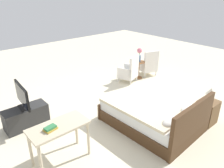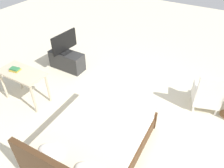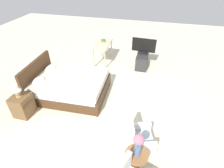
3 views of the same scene
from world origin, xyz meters
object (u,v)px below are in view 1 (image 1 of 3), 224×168
object	(u,v)px
bed	(153,114)
book_stack	(50,128)
armchair_by_window_right	(129,71)
table_lamp	(211,93)
tv_flatscreen	(22,96)
armchair_by_window_left	(148,65)
vanity_desk	(59,131)
flower_vase	(139,53)
side_table	(139,68)
tv_stand	(26,117)
nightstand	(207,112)

from	to	relation	value
bed	book_stack	bearing A→B (deg)	-9.60
armchair_by_window_right	table_lamp	xyz separation A→B (m)	(0.36, 2.90, 0.42)
tv_flatscreen	book_stack	size ratio (longest dim) A/B	3.51
armchair_by_window_left	vanity_desk	xyz separation A→B (m)	(4.51, 1.75, 0.27)
armchair_by_window_left	flower_vase	size ratio (longest dim) A/B	1.93
tv_flatscreen	vanity_desk	xyz separation A→B (m)	(-0.07, 1.48, -0.13)
side_table	book_stack	distance (m)	4.57
armchair_by_window_right	tv_stand	size ratio (longest dim) A/B	0.96
armchair_by_window_right	table_lamp	size ratio (longest dim) A/B	2.79
side_table	book_stack	bearing A→B (deg)	23.28
nightstand	tv_flatscreen	xyz separation A→B (m)	(3.24, -2.64, 0.49)
side_table	nightstand	distance (m)	3.06
table_lamp	book_stack	distance (m)	3.52
armchair_by_window_left	nightstand	distance (m)	3.20
tv_stand	tv_flatscreen	size ratio (longest dim) A/B	1.16
flower_vase	vanity_desk	world-z (taller)	flower_vase
tv_stand	flower_vase	bearing A→B (deg)	-175.84
bed	tv_stand	distance (m)	2.90
vanity_desk	armchair_by_window_right	bearing A→B (deg)	-153.71
vanity_desk	side_table	bearing A→B (deg)	-156.17
table_lamp	tv_stand	size ratio (longest dim) A/B	0.34
tv_flatscreen	book_stack	world-z (taller)	tv_flatscreen
nightstand	vanity_desk	world-z (taller)	vanity_desk
armchair_by_window_right	vanity_desk	xyz separation A→B (m)	(3.54, 1.75, 0.27)
side_table	vanity_desk	world-z (taller)	vanity_desk
armchair_by_window_left	tv_flatscreen	world-z (taller)	tv_flatscreen
vanity_desk	book_stack	size ratio (longest dim) A/B	4.40
side_table	table_lamp	bearing A→B (deg)	73.79
armchair_by_window_right	armchair_by_window_left	bearing A→B (deg)	-179.96
tv_stand	vanity_desk	bearing A→B (deg)	92.62
flower_vase	nightstand	bearing A→B (deg)	73.79
nightstand	vanity_desk	xyz separation A→B (m)	(3.17, -1.16, 0.36)
armchair_by_window_right	side_table	distance (m)	0.49
side_table	table_lamp	xyz separation A→B (m)	(0.85, 2.94, 0.41)
nightstand	bed	bearing A→B (deg)	-35.63
tv_flatscreen	vanity_desk	bearing A→B (deg)	92.71
vanity_desk	nightstand	bearing A→B (deg)	159.98
flower_vase	tv_flatscreen	size ratio (longest dim) A/B	0.57
armchair_by_window_left	vanity_desk	world-z (taller)	armchair_by_window_left
book_stack	bed	bearing A→B (deg)	170.40
side_table	table_lamp	world-z (taller)	table_lamp
side_table	tv_flatscreen	bearing A→B (deg)	4.16
nightstand	tv_stand	distance (m)	4.18
nightstand	side_table	bearing A→B (deg)	-106.21
armchair_by_window_left	book_stack	distance (m)	5.01
flower_vase	tv_stand	world-z (taller)	flower_vase
flower_vase	nightstand	size ratio (longest dim) A/B	0.83
side_table	flower_vase	bearing A→B (deg)	-26.57
armchair_by_window_right	tv_flatscreen	world-z (taller)	tv_flatscreen
table_lamp	armchair_by_window_right	bearing A→B (deg)	-97.13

